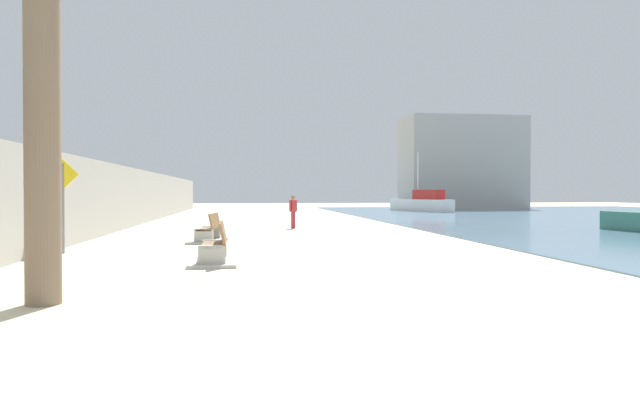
% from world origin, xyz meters
% --- Properties ---
extents(ground_plane, '(120.00, 120.00, 0.00)m').
position_xyz_m(ground_plane, '(0.00, 18.00, 0.00)').
color(ground_plane, beige).
extents(seawall, '(0.80, 64.00, 2.88)m').
position_xyz_m(seawall, '(-7.50, 18.00, 1.44)').
color(seawall, '#ADAAA3').
rests_on(seawall, ground).
extents(bench_near, '(1.13, 2.12, 0.98)m').
position_xyz_m(bench_near, '(-2.43, 4.23, 0.23)').
color(bench_near, '#ADAAA3').
rests_on(bench_near, ground).
extents(bench_far, '(1.34, 2.21, 0.98)m').
position_xyz_m(bench_far, '(-2.93, 10.00, 0.23)').
color(bench_far, '#ADAAA3').
rests_on(bench_far, ground).
extents(person_walking, '(0.40, 0.40, 1.57)m').
position_xyz_m(person_walking, '(0.51, 16.66, 0.90)').
color(person_walking, '#B22D33').
rests_on(person_walking, ground).
extents(boat_outer, '(3.67, 7.65, 5.16)m').
position_xyz_m(boat_outer, '(13.54, 37.61, 0.75)').
color(boat_outer, white).
rests_on(boat_outer, water_bay).
extents(pedestrian_sign, '(0.85, 0.08, 2.60)m').
position_xyz_m(pedestrian_sign, '(-6.67, 6.92, 1.62)').
color(pedestrian_sign, slate).
rests_on(pedestrian_sign, ground).
extents(harbor_building, '(12.00, 6.00, 9.38)m').
position_xyz_m(harbor_building, '(20.49, 46.00, 4.69)').
color(harbor_building, '#ADAAA3').
rests_on(harbor_building, ground).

